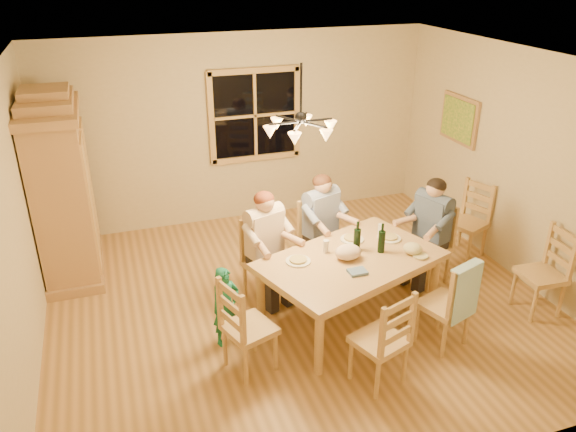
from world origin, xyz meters
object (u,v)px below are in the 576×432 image
object	(u,v)px
adult_slate_man	(432,218)
chair_spare_front	(538,287)
armoire	(63,193)
chair_far_left	(266,275)
dining_table	(351,266)
chair_end_left	(250,341)
chair_near_right	(442,317)
chair_spare_back	(465,234)
wine_bottle_b	(382,238)
chair_far_right	(321,254)
chandelier	(301,127)
child	(226,306)
chair_end_right	(427,259)
adult_plaid_man	(322,214)
chair_near_left	(378,354)
wine_bottle_a	(357,236)
adult_woman	(265,233)

from	to	relation	value
adult_slate_man	chair_spare_front	size ratio (longest dim) A/B	0.88
armoire	chair_far_left	size ratio (longest dim) A/B	2.32
dining_table	chair_end_left	world-z (taller)	chair_end_left
dining_table	adult_slate_man	size ratio (longest dim) A/B	2.44
armoire	chair_spare_front	xyz separation A→B (m)	(4.87, -2.58, -0.75)
chair_near_right	chair_spare_back	world-z (taller)	same
wine_bottle_b	chair_spare_back	size ratio (longest dim) A/B	0.33
chair_end_left	chair_far_right	bearing A→B (deg)	117.98
chandelier	child	world-z (taller)	chandelier
chair_far_left	chair_spare_front	world-z (taller)	same
chair_end_right	chair_far_right	bearing A→B (deg)	46.64
chandelier	chair_far_right	world-z (taller)	chandelier
armoire	child	world-z (taller)	armoire
chair_far_right	wine_bottle_b	bearing A→B (deg)	89.02
wine_bottle_b	chair_far_left	bearing A→B (deg)	149.06
chair_end_right	adult_plaid_man	size ratio (longest dim) A/B	1.13
chair_far_left	wine_bottle_b	size ratio (longest dim) A/B	3.00
dining_table	wine_bottle_b	world-z (taller)	wine_bottle_b
chair_near_left	adult_plaid_man	bearing A→B (deg)	64.80
chair_far_right	adult_plaid_man	size ratio (longest dim) A/B	1.13
chair_far_left	chair_end_right	world-z (taller)	same
chair_near_right	wine_bottle_a	xyz separation A→B (m)	(-0.60, 0.83, 0.62)
child	chair_spare_back	xyz separation A→B (m)	(3.39, 0.82, -0.13)
chair_far_left	dining_table	bearing A→B (deg)	117.90
adult_plaid_man	wine_bottle_a	size ratio (longest dim) A/B	2.65
adult_plaid_man	chair_spare_front	distance (m)	2.53
chair_spare_front	chair_near_right	bearing A→B (deg)	100.10
chair_far_right	chair_near_left	bearing A→B (deg)	64.80
chair_near_left	adult_plaid_man	size ratio (longest dim) A/B	1.13
adult_plaid_man	armoire	bearing A→B (deg)	-40.56
chair_near_left	adult_slate_man	distance (m)	2.04
chandelier	wine_bottle_b	bearing A→B (deg)	-30.22
chair_end_left	adult_slate_man	size ratio (longest dim) A/B	1.13
adult_woman	chair_spare_back	bearing A→B (deg)	164.18
armoire	chair_near_left	distance (m)	4.13
armoire	chair_end_right	distance (m)	4.43
chair_end_left	chair_spare_back	distance (m)	3.50
adult_slate_man	wine_bottle_b	xyz separation A→B (m)	(-0.86, -0.40, 0.08)
chair_far_right	adult_plaid_man	bearing A→B (deg)	180.00
chair_far_left	chair_spare_back	world-z (taller)	same
adult_slate_man	child	world-z (taller)	adult_slate_man
child	chair_spare_back	size ratio (longest dim) A/B	0.87
chandelier	dining_table	size ratio (longest dim) A/B	0.36
wine_bottle_b	adult_plaid_man	bearing A→B (deg)	108.32
adult_slate_man	chair_end_right	bearing A→B (deg)	-0.00
chair_far_left	chair_spare_front	size ratio (longest dim) A/B	1.00
chair_near_left	chair_end_right	xyz separation A→B (m)	(1.37, 1.41, 0.00)
chair_spare_front	armoire	bearing A→B (deg)	65.33
chair_far_right	wine_bottle_a	xyz separation A→B (m)	(0.08, -0.80, 0.62)
chair_far_right	chair_spare_back	bearing A→B (deg)	157.71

